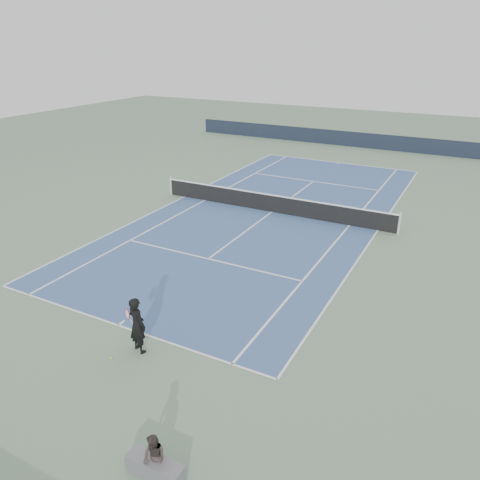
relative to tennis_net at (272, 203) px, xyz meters
The scene contains 7 objects.
ground 0.50m from the tennis_net, ahead, with size 80.00×80.00×0.00m, color slate.
court_surface 0.50m from the tennis_net, ahead, with size 10.97×23.77×0.01m, color #3A568A.
tennis_net is the anchor object (origin of this frame).
windscreen_far 17.89m from the tennis_net, 90.00° to the left, with size 30.00×0.25×1.20m, color black.
tennis_player 12.65m from the tennis_net, 83.59° to the right, with size 0.83×0.64×1.74m.
tennis_ball 13.31m from the tennis_net, 85.85° to the right, with size 0.07×0.07×0.07m, color #C4D52B.
spectator_bench 16.39m from the tennis_net, 74.29° to the right, with size 1.33×0.77×1.09m.
Camera 1 is at (9.24, -21.14, 8.37)m, focal length 35.00 mm.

